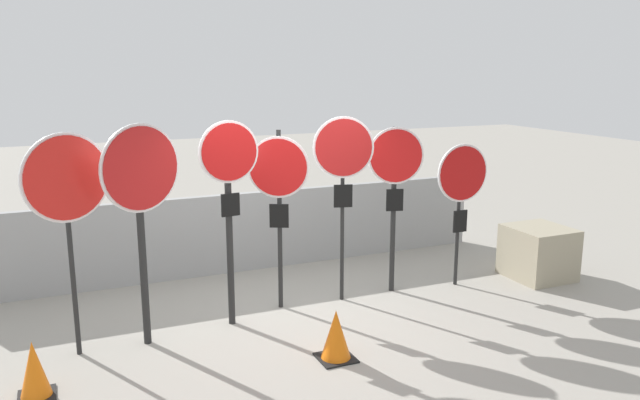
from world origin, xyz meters
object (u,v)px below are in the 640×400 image
Objects in this scene: stop_sign_2 at (229,185)px; stop_sign_4 at (343,162)px; stop_sign_0 at (67,189)px; stop_sign_1 at (141,191)px; storage_crate at (538,253)px; stop_sign_6 at (462,182)px; traffic_cone_0 at (34,370)px; stop_sign_3 at (279,182)px; traffic_cone_1 at (336,335)px; stop_sign_5 at (395,174)px.

stop_sign_4 is at bearing 1.09° from stop_sign_2.
stop_sign_0 is at bearing 178.87° from stop_sign_2.
stop_sign_2 is (1.74, 0.15, -0.11)m from stop_sign_0.
storage_crate is at bearing -25.02° from stop_sign_1.
stop_sign_4 is 1.81m from stop_sign_6.
stop_sign_6 reaches higher than traffic_cone_0.
stop_sign_2 is at bearing 178.76° from storage_crate.
traffic_cone_1 is (0.06, -1.58, -1.40)m from stop_sign_3.
traffic_cone_0 is (-2.18, -0.91, -1.46)m from stop_sign_2.
traffic_cone_0 is 1.02× the size of traffic_cone_1.
stop_sign_3 is 4.15m from storage_crate.
traffic_cone_0 is (-0.44, -0.76, -1.56)m from stop_sign_0.
traffic_cone_1 is (2.95, -0.41, -0.01)m from traffic_cone_0.
stop_sign_0 is 2.49m from stop_sign_3.
stop_sign_4 is 4.22m from traffic_cone_0.
stop_sign_3 is (1.71, 0.43, -0.10)m from stop_sign_1.
stop_sign_1 is 3.38m from stop_sign_5.
stop_sign_4 is 2.84× the size of storage_crate.
stop_sign_4 is (1.56, 0.19, 0.15)m from stop_sign_2.
stop_sign_1 reaches higher than stop_sign_0.
stop_sign_2 is 0.75m from stop_sign_3.
stop_sign_6 is 5.73m from traffic_cone_0.
stop_sign_5 is 1.00m from stop_sign_6.
stop_sign_4 is at bearing -17.81° from stop_sign_1.
traffic_cone_0 is at bearing -131.49° from stop_sign_3.
stop_sign_6 is at bearing 5.95° from stop_sign_5.
stop_sign_0 reaches higher than stop_sign_5.
stop_sign_5 is (3.35, 0.39, -0.11)m from stop_sign_1.
storage_crate is (5.64, 0.06, -1.39)m from stop_sign_1.
traffic_cone_1 is at bearing -7.89° from traffic_cone_0.
stop_sign_3 reaches higher than traffic_cone_0.
stop_sign_4 is 4.45× the size of traffic_cone_1.
stop_sign_1 is 4.35m from stop_sign_6.
stop_sign_0 is at bearing -160.16° from stop_sign_5.
stop_sign_4 is (3.30, 0.34, 0.04)m from stop_sign_0.
stop_sign_3 reaches higher than storage_crate.
stop_sign_4 reaches higher than storage_crate.
stop_sign_6 is at bearing 11.36° from stop_sign_4.
stop_sign_5 is 1.13× the size of stop_sign_6.
stop_sign_0 is 0.98× the size of stop_sign_2.
stop_sign_5 reaches higher than traffic_cone_0.
storage_crate is (4.62, -0.10, -1.35)m from stop_sign_2.
stop_sign_4 is at bearing 21.50° from stop_sign_3.
stop_sign_6 is at bearing 22.18° from stop_sign_3.
stop_sign_5 is at bearing 17.54° from stop_sign_4.
traffic_cone_0 is (-1.17, -0.75, -1.49)m from stop_sign_1.
stop_sign_5 is at bearing 170.65° from stop_sign_6.
stop_sign_4 is 2.35m from traffic_cone_1.
stop_sign_2 is 1.08× the size of stop_sign_5.
stop_sign_4 reaches higher than traffic_cone_0.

